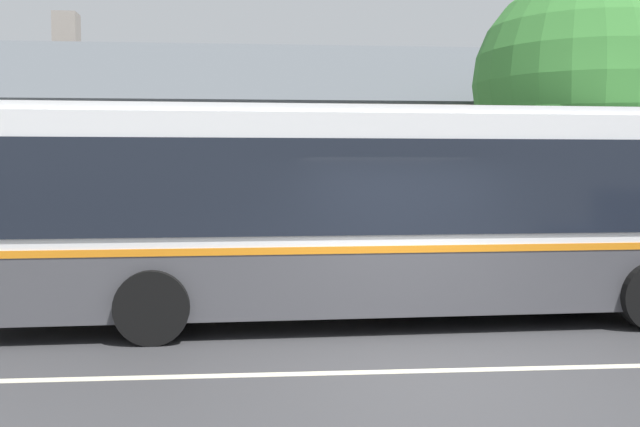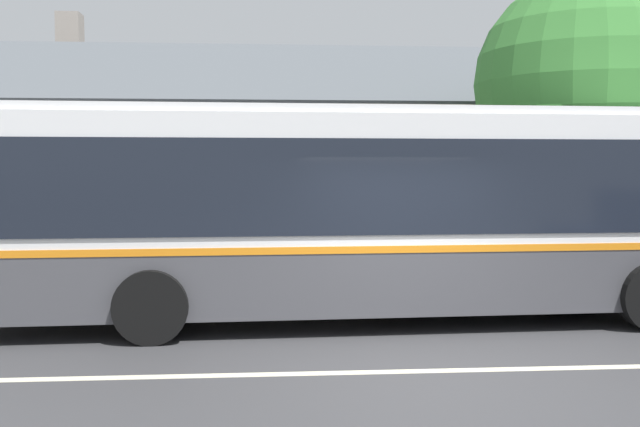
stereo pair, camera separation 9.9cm
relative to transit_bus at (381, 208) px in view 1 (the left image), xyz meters
name	(u,v)px [view 1 (the left image)]	position (x,y,z in m)	size (l,w,h in m)	color
ground_plane	(433,371)	(0.12, -2.90, -1.73)	(300.00, 300.00, 0.00)	#38383A
sidewalk_far	(361,282)	(0.12, 3.10, -1.65)	(60.00, 3.00, 0.15)	#9E9E99
lane_divider_stripe	(433,371)	(0.12, -2.90, -1.72)	(60.00, 0.16, 0.01)	beige
community_building	(259,177)	(-1.92, 10.75, 0.34)	(21.80, 9.81, 7.07)	gray
transit_bus	(381,208)	(0.00, 0.00, 0.00)	(12.30, 3.07, 3.22)	#47474C
bench_down_street	(181,263)	(-3.36, 2.50, -1.15)	(1.90, 0.51, 0.94)	#4C4C4C
street_tree_primary	(579,93)	(4.82, 3.69, 2.20)	(4.61, 4.61, 6.43)	#4C3828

